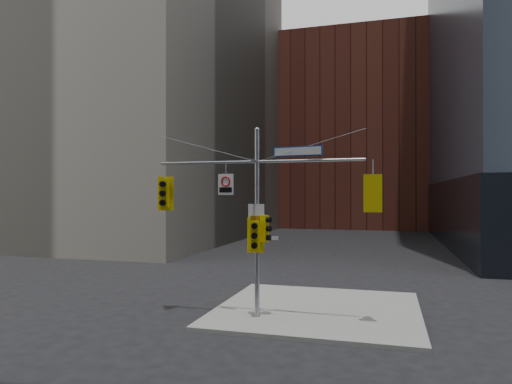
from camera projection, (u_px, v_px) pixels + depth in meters
The scene contains 13 objects.
ground at pixel (241, 336), 15.26m from camera, with size 160.00×160.00×0.00m, color black.
sidewalk_corner at pixel (318, 309), 18.55m from camera, with size 8.00×8.00×0.15m, color gray.
brick_midrise at pixel (356, 135), 71.07m from camera, with size 26.00×20.00×28.00m, color brown.
signal_assembly at pixel (257, 203), 17.20m from camera, with size 8.00×0.80×7.30m.
traffic_light_west_arm at pixel (164, 193), 18.29m from camera, with size 0.65×0.58×1.38m.
traffic_light_east_arm at pixel (373, 193), 16.03m from camera, with size 0.64×0.50×1.33m.
traffic_light_pole_side at pixel (265, 229), 17.10m from camera, with size 0.43×0.37×1.00m.
traffic_light_pole_front at pixel (255, 235), 16.94m from camera, with size 0.64×0.55×1.33m.
street_sign_blade at pixel (298, 151), 16.78m from camera, with size 1.89×0.29×0.37m.
regulatory_sign_arm at pixel (226, 184), 17.53m from camera, with size 0.65×0.13×0.81m.
regulatory_sign_pole at pixel (256, 215), 17.09m from camera, with size 0.61×0.07×0.80m.
street_blade_ew at pixel (269, 238), 17.07m from camera, with size 0.73×0.09×0.15m.
street_blade_ns at pixel (260, 241), 17.63m from camera, with size 0.08×0.84×0.17m.
Camera 1 is at (4.73, -14.55, 4.75)m, focal length 32.00 mm.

